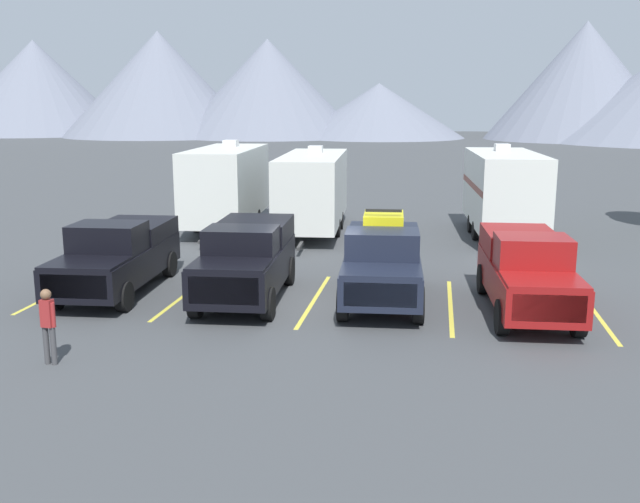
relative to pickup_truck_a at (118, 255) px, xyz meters
name	(u,v)px	position (x,y,z in m)	size (l,w,h in m)	color
ground_plane	(312,303)	(5.94, -0.50, -1.09)	(240.00, 240.00, 0.00)	#3F4244
pickup_truck_a	(118,255)	(0.00, 0.00, 0.00)	(2.48, 5.90, 2.13)	black
pickup_truck_b	(247,258)	(4.01, -0.23, 0.08)	(2.45, 5.52, 2.17)	black
pickup_truck_c	(382,260)	(7.83, 0.14, 0.08)	(2.47, 5.47, 2.50)	black
pickup_truck_d	(526,270)	(11.71, -0.29, 0.05)	(2.35, 5.66, 2.18)	maroon
lot_stripe_a	(65,289)	(-1.71, -0.13, -1.08)	(0.12, 5.50, 0.01)	gold
lot_stripe_b	(186,294)	(2.12, -0.13, -1.08)	(0.12, 5.50, 0.01)	gold
lot_stripe_c	(314,300)	(5.94, -0.13, -1.08)	(0.12, 5.50, 0.01)	gold
lot_stripe_d	(450,306)	(9.76, -0.13, -1.08)	(0.12, 5.50, 0.01)	gold
lot_stripe_e	(595,312)	(13.58, -0.13, -1.08)	(0.12, 5.50, 0.01)	gold
camper_trailer_a	(226,183)	(0.18, 10.63, 0.94)	(3.02, 8.44, 3.85)	silver
camper_trailer_b	(313,188)	(4.07, 10.36, 0.84)	(2.98, 9.09, 3.64)	silver
camper_trailer_c	(504,189)	(12.04, 10.69, 0.91)	(3.06, 8.31, 3.78)	silver
person_a	(48,321)	(1.20, -6.01, -0.13)	(0.37, 0.23, 1.67)	#3F3F42
mountain_ridge	(402,90)	(3.66, 93.11, 6.16)	(157.11, 46.02, 17.06)	slate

